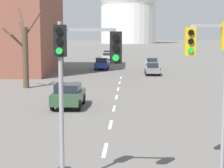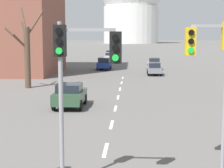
{
  "view_description": "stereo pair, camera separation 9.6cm",
  "coord_description": "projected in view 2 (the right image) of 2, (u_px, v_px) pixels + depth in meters",
  "views": [
    {
      "loc": [
        1.0,
        -6.65,
        4.74
      ],
      "look_at": [
        0.42,
        5.74,
        3.13
      ],
      "focal_mm": 60.0,
      "sensor_mm": 36.0,
      "label": 1
    },
    {
      "loc": [
        1.1,
        -6.65,
        4.74
      ],
      "look_at": [
        0.42,
        5.74,
        3.13
      ],
      "focal_mm": 60.0,
      "sensor_mm": 36.0,
      "label": 2
    }
  ],
  "objects": [
    {
      "name": "capitol_dome",
      "position": [
        131.0,
        1.0,
        231.71
      ],
      "size": [
        37.92,
        37.92,
        53.57
      ],
      "color": "silver",
      "rests_on": "ground_plane"
    },
    {
      "name": "traffic_signal_near_right",
      "position": [
        214.0,
        57.0,
        12.9
      ],
      "size": [
        1.61,
        0.34,
        5.32
      ],
      "color": "gray",
      "rests_on": "ground_plane"
    },
    {
      "name": "lane_stripe_1",
      "position": [
        106.0,
        150.0,
        15.59
      ],
      "size": [
        0.16,
        2.0,
        0.01
      ],
      "primitive_type": "cube",
      "color": "silver",
      "rests_on": "ground_plane"
    },
    {
      "name": "lane_stripe_5",
      "position": [
        120.0,
        89.0,
        33.41
      ],
      "size": [
        0.16,
        2.0,
        0.01
      ],
      "primitive_type": "cube",
      "color": "silver",
      "rests_on": "ground_plane"
    },
    {
      "name": "lane_stripe_2",
      "position": [
        112.0,
        125.0,
        20.05
      ],
      "size": [
        0.16,
        2.0,
        0.01
      ],
      "primitive_type": "cube",
      "color": "silver",
      "rests_on": "ground_plane"
    },
    {
      "name": "sedan_near_left",
      "position": [
        154.0,
        64.0,
        52.87
      ],
      "size": [
        1.76,
        3.85,
        1.62
      ],
      "color": "silver",
      "rests_on": "ground_plane"
    },
    {
      "name": "sedan_far_left",
      "position": [
        154.0,
        69.0,
        45.41
      ],
      "size": [
        1.71,
        4.22,
        1.5
      ],
      "color": "slate",
      "rests_on": "ground_plane"
    },
    {
      "name": "lane_stripe_3",
      "position": [
        115.0,
        108.0,
        24.5
      ],
      "size": [
        0.16,
        2.0,
        0.01
      ],
      "primitive_type": "cube",
      "color": "silver",
      "rests_on": "ground_plane"
    },
    {
      "name": "traffic_signal_centre_tall",
      "position": [
        79.0,
        63.0,
        11.36
      ],
      "size": [
        2.05,
        0.34,
        5.16
      ],
      "color": "gray",
      "rests_on": "ground_plane"
    },
    {
      "name": "lane_stripe_6",
      "position": [
        122.0,
        83.0,
        37.87
      ],
      "size": [
        0.16,
        2.0,
        0.01
      ],
      "primitive_type": "cube",
      "color": "silver",
      "rests_on": "ground_plane"
    },
    {
      "name": "sedan_distant_centre",
      "position": [
        109.0,
        56.0,
        74.0
      ],
      "size": [
        1.8,
        4.58,
        1.43
      ],
      "color": "#B7B7BC",
      "rests_on": "ground_plane"
    },
    {
      "name": "lane_stripe_4",
      "position": [
        118.0,
        97.0,
        28.96
      ],
      "size": [
        0.16,
        2.0,
        0.01
      ],
      "primitive_type": "cube",
      "color": "silver",
      "rests_on": "ground_plane"
    },
    {
      "name": "sedan_near_right",
      "position": [
        110.0,
        53.0,
        84.17
      ],
      "size": [
        1.77,
        3.82,
        1.48
      ],
      "color": "black",
      "rests_on": "ground_plane"
    },
    {
      "name": "sedan_mid_centre",
      "position": [
        70.0,
        95.0,
        24.86
      ],
      "size": [
        1.9,
        3.87,
        1.59
      ],
      "color": "#2D4C33",
      "rests_on": "ground_plane"
    },
    {
      "name": "bare_tree_left_near",
      "position": [
        27.0,
        52.0,
        33.82
      ],
      "size": [
        3.38,
        2.58,
        7.34
      ],
      "color": "brown",
      "rests_on": "ground_plane"
    },
    {
      "name": "lane_stripe_7",
      "position": [
        123.0,
        78.0,
        42.33
      ],
      "size": [
        0.16,
        2.0,
        0.01
      ],
      "primitive_type": "cube",
      "color": "silver",
      "rests_on": "ground_plane"
    },
    {
      "name": "sedan_far_right",
      "position": [
        104.0,
        63.0,
        52.54
      ],
      "size": [
        1.89,
        4.4,
        1.7
      ],
      "color": "navy",
      "rests_on": "ground_plane"
    }
  ]
}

